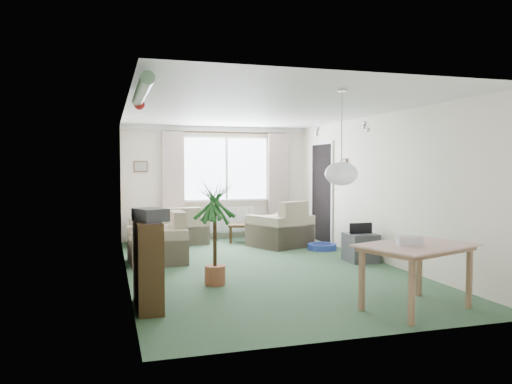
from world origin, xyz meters
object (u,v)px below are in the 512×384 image
object	(u,v)px
armchair_corner	(280,223)
dining_table	(416,278)
sofa	(169,225)
armchair_left	(157,237)
coffee_table	(248,233)
bookshelf	(148,265)
pet_bed	(322,247)
houseplant	(215,233)
tv_cube	(361,247)

from	to	relation	value
armchair_corner	dining_table	bearing A→B (deg)	65.88
sofa	armchair_left	bearing A→B (deg)	74.83
sofa	coffee_table	bearing A→B (deg)	169.55
armchair_corner	bookshelf	xyz separation A→B (m)	(-2.79, -3.58, 0.04)
armchair_corner	dining_table	size ratio (longest dim) A/B	0.89
armchair_corner	armchair_left	size ratio (longest dim) A/B	1.08
armchair_left	coffee_table	bearing A→B (deg)	127.34
bookshelf	dining_table	world-z (taller)	bookshelf
armchair_left	pet_bed	bearing A→B (deg)	94.71
houseplant	tv_cube	xyz separation A→B (m)	(2.61, 0.89, -0.45)
tv_cube	pet_bed	distance (m)	1.26
coffee_table	dining_table	bearing A→B (deg)	-84.94
armchair_corner	armchair_left	bearing A→B (deg)	-2.25
houseplant	armchair_left	bearing A→B (deg)	108.67
tv_cube	armchair_left	bearing A→B (deg)	166.49
coffee_table	armchair_corner	bearing A→B (deg)	-56.42
coffee_table	bookshelf	world-z (taller)	bookshelf
armchair_corner	coffee_table	xyz separation A→B (m)	(-0.45, 0.67, -0.26)
coffee_table	tv_cube	size ratio (longest dim) A/B	1.64
armchair_left	tv_cube	distance (m)	3.32
tv_cube	pet_bed	size ratio (longest dim) A/B	0.94
dining_table	tv_cube	xyz separation A→B (m)	(0.74, 2.61, -0.12)
sofa	houseplant	world-z (taller)	houseplant
armchair_corner	dining_table	world-z (taller)	armchair_corner
houseplant	tv_cube	size ratio (longest dim) A/B	2.70
tv_cube	pet_bed	xyz separation A→B (m)	(-0.13, 1.24, -0.18)
sofa	tv_cube	world-z (taller)	sofa
tv_cube	coffee_table	bearing A→B (deg)	116.94
armchair_corner	houseplant	world-z (taller)	houseplant
armchair_left	houseplant	bearing A→B (deg)	16.29
sofa	pet_bed	xyz separation A→B (m)	(2.66, -1.49, -0.32)
coffee_table	pet_bed	xyz separation A→B (m)	(1.07, -1.28, -0.13)
armchair_left	dining_table	distance (m)	4.26
houseplant	tv_cube	distance (m)	2.79
sofa	dining_table	bearing A→B (deg)	108.11
coffee_table	bookshelf	distance (m)	4.87
houseplant	dining_table	distance (m)	2.57
sofa	armchair_left	size ratio (longest dim) A/B	1.62
sofa	tv_cube	xyz separation A→B (m)	(2.79, -2.74, -0.14)
coffee_table	sofa	bearing A→B (deg)	172.37
sofa	bookshelf	world-z (taller)	bookshelf
pet_bed	houseplant	bearing A→B (deg)	-139.39
bookshelf	tv_cube	xyz separation A→B (m)	(3.54, 1.73, -0.25)
armchair_left	bookshelf	xyz separation A→B (m)	(-0.34, -2.59, 0.07)
pet_bed	armchair_left	bearing A→B (deg)	-172.92
armchair_left	houseplant	world-z (taller)	houseplant
armchair_left	bookshelf	size ratio (longest dim) A/B	0.95
armchair_corner	coffee_table	size ratio (longest dim) A/B	1.20
bookshelf	houseplant	xyz separation A→B (m)	(0.93, 0.85, 0.20)
dining_table	tv_cube	size ratio (longest dim) A/B	2.20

